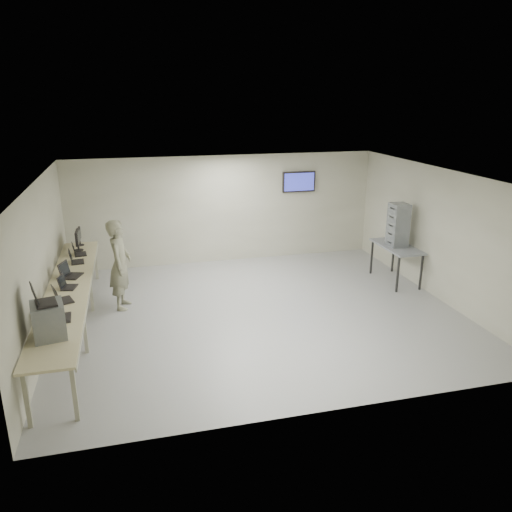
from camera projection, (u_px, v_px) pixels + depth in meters
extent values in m
cube|color=#ABABAB|center=(258.00, 312.00, 10.25)|extent=(8.00, 7.00, 0.01)
cube|color=white|center=(259.00, 176.00, 9.38)|extent=(8.00, 7.00, 0.01)
cube|color=beige|center=(225.00, 209.00, 13.04)|extent=(8.00, 0.01, 2.80)
cube|color=beige|center=(325.00, 322.00, 6.59)|extent=(8.00, 0.01, 2.80)
cube|color=beige|center=(41.00, 263.00, 8.88)|extent=(0.01, 7.00, 2.80)
cube|color=beige|center=(438.00, 234.00, 10.75)|extent=(0.01, 7.00, 2.80)
cube|color=#282828|center=(298.00, 181.00, 13.29)|extent=(0.15, 0.04, 0.15)
cube|color=black|center=(299.00, 182.00, 13.25)|extent=(0.90, 0.06, 0.55)
cube|color=#2B30A2|center=(299.00, 182.00, 13.22)|extent=(0.82, 0.01, 0.47)
cube|color=beige|center=(68.00, 288.00, 9.13)|extent=(0.75, 6.00, 0.04)
cube|color=#A9A78E|center=(90.00, 288.00, 9.23)|extent=(0.02, 6.00, 0.06)
cube|color=#A9A78E|center=(27.00, 399.00, 6.57)|extent=(0.06, 0.06, 0.86)
cube|color=#A9A78E|center=(74.00, 393.00, 6.71)|extent=(0.06, 0.06, 0.86)
cube|color=#A9A78E|center=(47.00, 334.00, 8.37)|extent=(0.06, 0.06, 0.86)
cube|color=#A9A78E|center=(85.00, 330.00, 8.51)|extent=(0.06, 0.06, 0.86)
cube|color=#A9A78E|center=(60.00, 294.00, 10.03)|extent=(0.06, 0.06, 0.86)
cube|color=#A9A78E|center=(91.00, 292.00, 10.17)|extent=(0.06, 0.06, 0.86)
cube|color=#A9A78E|center=(69.00, 264.00, 11.83)|extent=(0.06, 0.06, 0.86)
cube|color=#A9A78E|center=(96.00, 262.00, 11.97)|extent=(0.06, 0.06, 0.86)
cube|color=gray|center=(48.00, 320.00, 7.18)|extent=(0.53, 0.58, 0.52)
cube|color=black|center=(46.00, 303.00, 7.10)|extent=(0.36, 0.44, 0.02)
cube|color=black|center=(34.00, 294.00, 7.02)|extent=(0.16, 0.37, 0.28)
cube|color=black|center=(35.00, 294.00, 7.02)|extent=(0.13, 0.32, 0.23)
cube|color=black|center=(61.00, 318.00, 7.83)|extent=(0.31, 0.41, 0.02)
cube|color=black|center=(51.00, 310.00, 7.75)|extent=(0.10, 0.37, 0.28)
cube|color=black|center=(52.00, 310.00, 7.75)|extent=(0.08, 0.33, 0.23)
cube|color=black|center=(64.00, 301.00, 8.51)|extent=(0.36, 0.42, 0.02)
cube|color=black|center=(55.00, 294.00, 8.43)|extent=(0.17, 0.34, 0.25)
cube|color=black|center=(56.00, 294.00, 8.44)|extent=(0.14, 0.29, 0.21)
cube|color=black|center=(69.00, 287.00, 9.09)|extent=(0.30, 0.37, 0.02)
cube|color=black|center=(62.00, 281.00, 9.02)|extent=(0.13, 0.31, 0.23)
cube|color=black|center=(62.00, 281.00, 9.02)|extent=(0.10, 0.27, 0.19)
cube|color=black|center=(73.00, 276.00, 9.65)|extent=(0.40, 0.46, 0.02)
cube|color=black|center=(64.00, 269.00, 9.57)|extent=(0.19, 0.38, 0.28)
cube|color=black|center=(65.00, 269.00, 9.57)|extent=(0.16, 0.33, 0.23)
cube|color=black|center=(78.00, 262.00, 10.47)|extent=(0.29, 0.38, 0.02)
cube|color=black|center=(70.00, 256.00, 10.39)|extent=(0.10, 0.34, 0.25)
cube|color=black|center=(71.00, 256.00, 10.40)|extent=(0.08, 0.30, 0.21)
cube|color=black|center=(80.00, 254.00, 10.98)|extent=(0.29, 0.38, 0.02)
cube|color=black|center=(74.00, 249.00, 10.91)|extent=(0.11, 0.33, 0.25)
cube|color=black|center=(74.00, 249.00, 10.91)|extent=(0.09, 0.29, 0.21)
cylinder|color=black|center=(79.00, 250.00, 11.27)|extent=(0.21, 0.21, 0.02)
cube|color=black|center=(78.00, 246.00, 11.24)|extent=(0.04, 0.03, 0.17)
cube|color=black|center=(77.00, 237.00, 11.18)|extent=(0.05, 0.47, 0.31)
cube|color=black|center=(79.00, 237.00, 11.19)|extent=(0.00, 0.43, 0.27)
cylinder|color=black|center=(80.00, 245.00, 11.66)|extent=(0.18, 0.18, 0.01)
cube|color=black|center=(80.00, 242.00, 11.63)|extent=(0.04, 0.03, 0.15)
cube|color=black|center=(79.00, 234.00, 11.58)|extent=(0.05, 0.41, 0.27)
cube|color=black|center=(80.00, 234.00, 11.58)|extent=(0.00, 0.38, 0.24)
imported|color=#687256|center=(120.00, 265.00, 10.21)|extent=(0.57, 0.76, 1.88)
cube|color=gray|center=(397.00, 247.00, 11.68)|extent=(0.69, 1.47, 0.04)
cube|color=#282828|center=(398.00, 274.00, 11.16)|extent=(0.04, 0.04, 0.84)
cube|color=#282828|center=(372.00, 257.00, 12.34)|extent=(0.04, 0.04, 0.84)
cube|color=#282828|center=(421.00, 272.00, 11.30)|extent=(0.04, 0.04, 0.84)
cube|color=#282828|center=(393.00, 255.00, 12.47)|extent=(0.04, 0.04, 0.84)
cube|color=gray|center=(397.00, 242.00, 11.64)|extent=(0.38, 0.42, 0.20)
cube|color=gray|center=(397.00, 233.00, 11.58)|extent=(0.38, 0.42, 0.20)
cube|color=gray|center=(398.00, 225.00, 11.52)|extent=(0.38, 0.42, 0.20)
cube|color=gray|center=(399.00, 217.00, 11.45)|extent=(0.38, 0.42, 0.20)
cube|color=gray|center=(400.00, 208.00, 11.39)|extent=(0.38, 0.42, 0.20)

